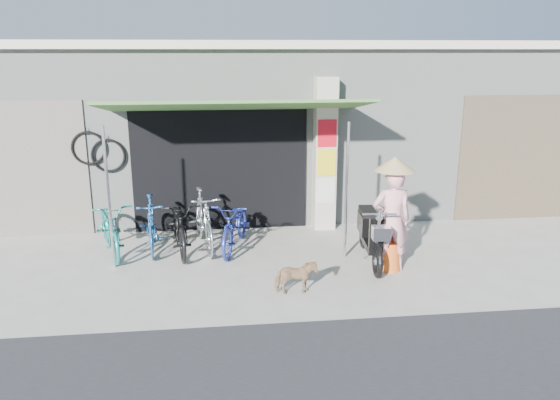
{
  "coord_description": "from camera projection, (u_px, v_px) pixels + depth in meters",
  "views": [
    {
      "loc": [
        -1.24,
        -7.95,
        3.49
      ],
      "look_at": [
        -0.2,
        1.0,
        1.0
      ],
      "focal_mm": 35.0,
      "sensor_mm": 36.0,
      "label": 1
    }
  ],
  "objects": [
    {
      "name": "ground",
      "position": [
        300.0,
        277.0,
        8.68
      ],
      "size": [
        80.0,
        80.0,
        0.0
      ],
      "primitive_type": "plane",
      "color": "#AEA89D",
      "rests_on": "ground"
    },
    {
      "name": "awning",
      "position": [
        236.0,
        108.0,
        9.47
      ],
      "size": [
        4.6,
        1.88,
        2.72
      ],
      "color": "#3D6A30",
      "rests_on": "ground"
    },
    {
      "name": "bike_silver",
      "position": [
        203.0,
        220.0,
        9.82
      ],
      "size": [
        0.82,
        1.84,
        1.07
      ],
      "primitive_type": "imported",
      "rotation": [
        0.0,
        0.0,
        0.19
      ],
      "color": "silver",
      "rests_on": "ground"
    },
    {
      "name": "neighbour_right",
      "position": [
        519.0,
        158.0,
        11.37
      ],
      "size": [
        2.6,
        0.06,
        2.6
      ],
      "primitive_type": "cube",
      "color": "brown",
      "rests_on": "ground"
    },
    {
      "name": "neighbour_left",
      "position": [
        17.0,
        170.0,
        10.26
      ],
      "size": [
        2.6,
        0.06,
        2.6
      ],
      "primitive_type": "cube",
      "color": "#6B665B",
      "rests_on": "ground"
    },
    {
      "name": "street_dog",
      "position": [
        296.0,
        277.0,
        8.0
      ],
      "size": [
        0.63,
        0.3,
        0.52
      ],
      "primitive_type": "imported",
      "rotation": [
        0.0,
        0.0,
        1.6
      ],
      "color": "tan",
      "rests_on": "ground"
    },
    {
      "name": "bike_teal",
      "position": [
        110.0,
        226.0,
        9.59
      ],
      "size": [
        1.19,
        1.97,
        0.98
      ],
      "primitive_type": "imported",
      "rotation": [
        0.0,
        0.0,
        0.32
      ],
      "color": "#1B7970",
      "rests_on": "ground"
    },
    {
      "name": "nun",
      "position": [
        392.0,
        216.0,
        8.74
      ],
      "size": [
        0.65,
        0.64,
        1.88
      ],
      "rotation": [
        0.0,
        0.0,
        3.06
      ],
      "color": "pink",
      "rests_on": "ground"
    },
    {
      "name": "bike_black",
      "position": [
        179.0,
        225.0,
        9.68
      ],
      "size": [
        0.94,
        1.93,
        0.97
      ],
      "primitive_type": "imported",
      "rotation": [
        0.0,
        0.0,
        0.16
      ],
      "color": "black",
      "rests_on": "ground"
    },
    {
      "name": "shop_pillar",
      "position": [
        325.0,
        155.0,
        10.72
      ],
      "size": [
        0.42,
        0.44,
        3.0
      ],
      "color": "#B8AC9D",
      "rests_on": "ground"
    },
    {
      "name": "bike_blue",
      "position": [
        151.0,
        224.0,
        9.72
      ],
      "size": [
        0.62,
        1.64,
        0.96
      ],
      "primitive_type": "imported",
      "rotation": [
        0.0,
        0.0,
        0.11
      ],
      "color": "#205796",
      "rests_on": "ground"
    },
    {
      "name": "moped",
      "position": [
        370.0,
        234.0,
        9.21
      ],
      "size": [
        0.53,
        1.86,
        1.06
      ],
      "rotation": [
        0.0,
        0.0,
        -0.1
      ],
      "color": "black",
      "rests_on": "ground"
    },
    {
      "name": "bicycle_shop",
      "position": [
        268.0,
        121.0,
        13.07
      ],
      "size": [
        12.3,
        5.3,
        3.66
      ],
      "color": "#9BA098",
      "rests_on": "ground"
    },
    {
      "name": "bike_navy",
      "position": [
        236.0,
        224.0,
        9.78
      ],
      "size": [
        1.04,
        1.86,
        0.93
      ],
      "primitive_type": "imported",
      "rotation": [
        0.0,
        0.0,
        -0.26
      ],
      "color": "navy",
      "rests_on": "ground"
    }
  ]
}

